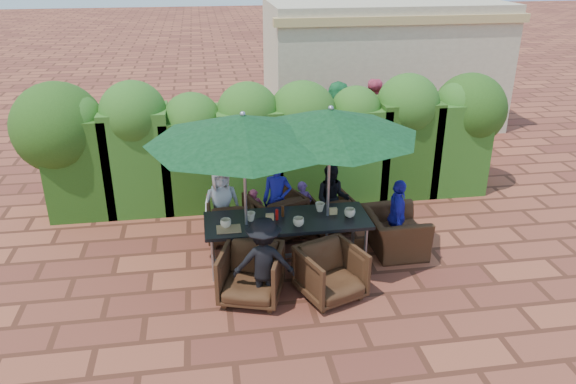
{
  "coord_description": "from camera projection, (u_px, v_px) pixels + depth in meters",
  "views": [
    {
      "loc": [
        -1.3,
        -7.48,
        4.52
      ],
      "look_at": [
        -0.07,
        0.4,
        0.99
      ],
      "focal_mm": 35.0,
      "sensor_mm": 36.0,
      "label": 1
    }
  ],
  "objects": [
    {
      "name": "adult_near_left",
      "position": [
        264.0,
        262.0,
        7.47
      ],
      "size": [
        0.86,
        0.47,
        1.29
      ],
      "primitive_type": "imported",
      "rotation": [
        0.0,
        0.0,
        3.03
      ],
      "color": "black",
      "rests_on": "ground"
    },
    {
      "name": "dining_table",
      "position": [
        287.0,
        224.0,
        8.42
      ],
      "size": [
        2.47,
        0.9,
        0.75
      ],
      "color": "black",
      "rests_on": "ground"
    },
    {
      "name": "cup_c",
      "position": [
        298.0,
        222.0,
        8.17
      ],
      "size": [
        0.17,
        0.17,
        0.13
      ],
      "primitive_type": "imported",
      "color": "beige",
      "rests_on": "dining_table"
    },
    {
      "name": "child_left",
      "position": [
        255.0,
        212.0,
        9.41
      ],
      "size": [
        0.32,
        0.28,
        0.8
      ],
      "primitive_type": "imported",
      "rotation": [
        0.0,
        0.0,
        0.16
      ],
      "color": "#E04F71",
      "rests_on": "ground"
    },
    {
      "name": "number_block_right",
      "position": [
        333.0,
        211.0,
        8.53
      ],
      "size": [
        0.12,
        0.06,
        0.1
      ],
      "primitive_type": "cube",
      "color": "tan",
      "rests_on": "dining_table"
    },
    {
      "name": "cup_e",
      "position": [
        350.0,
        213.0,
        8.44
      ],
      "size": [
        0.17,
        0.17,
        0.13
      ],
      "primitive_type": "imported",
      "color": "beige",
      "rests_on": "dining_table"
    },
    {
      "name": "chair_near_right",
      "position": [
        331.0,
        271.0,
        7.71
      ],
      "size": [
        1.0,
        0.97,
        0.81
      ],
      "primitive_type": "imported",
      "rotation": [
        0.0,
        0.0,
        0.36
      ],
      "color": "black",
      "rests_on": "ground"
    },
    {
      "name": "ketchup_bottle",
      "position": [
        277.0,
        215.0,
        8.35
      ],
      "size": [
        0.04,
        0.04,
        0.17
      ],
      "primitive_type": "cylinder",
      "color": "#B20C0A",
      "rests_on": "dining_table"
    },
    {
      "name": "pedestrian_b",
      "position": [
        371.0,
        118.0,
        12.76
      ],
      "size": [
        0.9,
        0.58,
        1.8
      ],
      "primitive_type": "imported",
      "rotation": [
        0.0,
        0.0,
        3.08
      ],
      "color": "#E04F71",
      "rests_on": "ground"
    },
    {
      "name": "adult_end_right",
      "position": [
        397.0,
        217.0,
        8.77
      ],
      "size": [
        0.53,
        0.79,
        1.23
      ],
      "primitive_type": "imported",
      "rotation": [
        0.0,
        0.0,
        1.31
      ],
      "color": "#211FA9",
      "rests_on": "ground"
    },
    {
      "name": "building",
      "position": [
        382.0,
        64.0,
        14.93
      ],
      "size": [
        6.2,
        3.08,
        3.2
      ],
      "color": "beige",
      "rests_on": "ground"
    },
    {
      "name": "umbrella_left",
      "position": [
        243.0,
        129.0,
        7.65
      ],
      "size": [
        2.73,
        2.73,
        2.46
      ],
      "color": "gray",
      "rests_on": "ground"
    },
    {
      "name": "hedge_wall",
      "position": [
        265.0,
        135.0,
        10.31
      ],
      "size": [
        9.1,
        1.6,
        2.4
      ],
      "color": "#1B3C10",
      "rests_on": "ground"
    },
    {
      "name": "pedestrian_a",
      "position": [
        337.0,
        122.0,
        12.44
      ],
      "size": [
        1.79,
        0.89,
        1.83
      ],
      "primitive_type": "imported",
      "rotation": [
        0.0,
        0.0,
        2.97
      ],
      "color": "#227F41",
      "rests_on": "ground"
    },
    {
      "name": "ground",
      "position": [
        296.0,
        260.0,
        8.77
      ],
      "size": [
        80.0,
        80.0,
        0.0
      ],
      "primitive_type": "plane",
      "color": "brown",
      "rests_on": "ground"
    },
    {
      "name": "adult_far_mid",
      "position": [
        277.0,
        200.0,
        9.23
      ],
      "size": [
        0.54,
        0.47,
        1.33
      ],
      "primitive_type": "imported",
      "rotation": [
        0.0,
        0.0,
        -0.17
      ],
      "color": "#211FA9",
      "rests_on": "ground"
    },
    {
      "name": "chair_far_left",
      "position": [
        230.0,
        217.0,
        9.26
      ],
      "size": [
        0.77,
        0.72,
        0.78
      ],
      "primitive_type": "imported",
      "rotation": [
        0.0,
        0.0,
        3.13
      ],
      "color": "black",
      "rests_on": "ground"
    },
    {
      "name": "cup_b",
      "position": [
        251.0,
        217.0,
        8.33
      ],
      "size": [
        0.14,
        0.14,
        0.13
      ],
      "primitive_type": "imported",
      "color": "beige",
      "rests_on": "dining_table"
    },
    {
      "name": "chair_near_left",
      "position": [
        251.0,
        272.0,
        7.66
      ],
      "size": [
        1.0,
        0.97,
        0.84
      ],
      "primitive_type": "imported",
      "rotation": [
        0.0,
        0.0,
        -0.31
      ],
      "color": "black",
      "rests_on": "ground"
    },
    {
      "name": "adult_far_left",
      "position": [
        222.0,
        203.0,
        9.2
      ],
      "size": [
        0.67,
        0.46,
        1.26
      ],
      "primitive_type": "imported",
      "rotation": [
        0.0,
        0.0,
        0.16
      ],
      "color": "silver",
      "rests_on": "ground"
    },
    {
      "name": "chair_far_right",
      "position": [
        330.0,
        210.0,
        9.61
      ],
      "size": [
        0.77,
        0.73,
        0.69
      ],
      "primitive_type": "imported",
      "rotation": [
        0.0,
        0.0,
        3.31
      ],
      "color": "black",
      "rests_on": "ground"
    },
    {
      "name": "child_right",
      "position": [
        303.0,
        207.0,
        9.47
      ],
      "size": [
        0.33,
        0.27,
        0.9
      ],
      "primitive_type": "imported",
      "rotation": [
        0.0,
        0.0,
        -0.01
      ],
      "color": "#754697",
      "rests_on": "ground"
    },
    {
      "name": "cup_d",
      "position": [
        320.0,
        207.0,
        8.62
      ],
      "size": [
        0.15,
        0.15,
        0.14
      ],
      "primitive_type": "imported",
      "color": "beige",
      "rests_on": "dining_table"
    },
    {
      "name": "serving_tray",
      "position": [
        229.0,
        229.0,
        8.09
      ],
      "size": [
        0.35,
        0.25,
        0.02
      ],
      "primitive_type": "cube",
      "color": "#A07A4D",
      "rests_on": "dining_table"
    },
    {
      "name": "umbrella_right",
      "position": [
        330.0,
        122.0,
        7.92
      ],
      "size": [
        2.58,
        2.58,
        2.46
      ],
      "color": "gray",
      "rests_on": "ground"
    },
    {
      "name": "number_block_left",
      "position": [
        270.0,
        217.0,
        8.35
      ],
      "size": [
        0.12,
        0.06,
        0.1
      ],
      "primitive_type": "cube",
      "color": "tan",
      "rests_on": "dining_table"
    },
    {
      "name": "cup_a",
      "position": [
        226.0,
        223.0,
        8.13
      ],
      "size": [
        0.16,
        0.16,
        0.13
      ],
      "primitive_type": "imported",
      "color": "beige",
      "rests_on": "dining_table"
    },
    {
      "name": "chair_far_mid",
      "position": [
        275.0,
        213.0,
        9.34
      ],
      "size": [
        1.06,
        1.04,
        0.85
      ],
      "primitive_type": "imported",
      "rotation": [
        0.0,
        0.0,
        3.56
      ],
      "color": "black",
      "rests_on": "ground"
    },
    {
      "name": "sauce_bottle",
      "position": [
        283.0,
        211.0,
        8.45
      ],
      "size": [
        0.04,
        0.04,
        0.17
      ],
      "primitive_type": "cylinder",
      "color": "#4C230C",
      "rests_on": "dining_table"
    },
    {
      "name": "pedestrian_c",
      "position": [
        416.0,
        124.0,
        12.74
      ],
      "size": [
        1.08,
        0.65,
        1.58
      ],
      "primitive_type": "imported",
      "rotation": [
        0.0,
        0.0,
        2.95
      ],
      "color": "gray",
      "rests_on": "ground"
    },
    {
      "name": "chair_end_right",
      "position": [
        395.0,
        226.0,
        8.87
      ],
      "size": [
        0.67,
        1.02,
        0.88
      ],
      "primitive_type": "imported",
      "rotation": [
        0.0,
        0.0,
        1.58
      ],
      "color": "black",
      "rests_on": "ground"
    },
    {
      "name": "adult_far_right",
      "position": [
        332.0,
        199.0,
        9.4
      ],
      "size": [
        0.65,
        0.5,
        1.21
      ],
      "primitive_type": "imported",
      "rotation": [
        0.0,
        0.0,
        -0.28
      ],
      "color": "black",
      "rests_on": "ground"
    }
  ]
}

